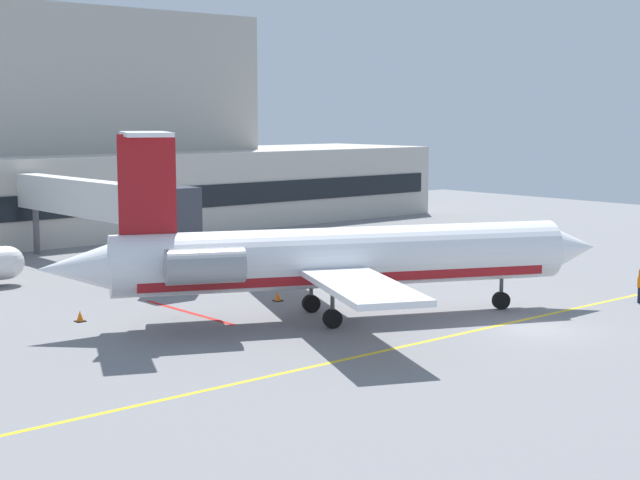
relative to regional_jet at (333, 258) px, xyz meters
The scene contains 9 objects.
ground 10.14m from the regional_jet, 53.94° to the right, with size 120.00×120.00×0.11m.
terminal_building 42.15m from the regional_jet, 74.16° to the left, with size 59.01×15.40×18.82m.
jet_bridge_west 21.00m from the regional_jet, 93.71° to the left, with size 2.40×21.08×5.86m.
regional_jet is the anchor object (origin of this frame).
baggage_tug 14.11m from the regional_jet, 70.30° to the left, with size 3.99×2.65×2.32m.
marshaller 17.10m from the regional_jet, 26.46° to the right, with size 0.83×0.34×1.83m.
safety_cone_alpha 6.14m from the regional_jet, 81.65° to the left, with size 0.47×0.47×0.55m.
safety_cone_bravo 7.73m from the regional_jet, 45.68° to the left, with size 0.47×0.47×0.55m.
safety_cone_charlie 12.63m from the regional_jet, 141.97° to the left, with size 0.47×0.47×0.55m.
Camera 1 is at (-36.59, -27.10, 10.00)m, focal length 54.37 mm.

